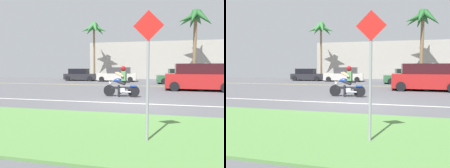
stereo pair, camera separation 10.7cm
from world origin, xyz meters
The scene contains 13 objects.
ground centered at (0.00, 3.00, -0.02)m, with size 56.00×30.00×0.04m, color #545459.
grass_median centered at (0.00, -4.10, 0.03)m, with size 56.00×3.80×0.06m, color #548442.
lane_line_near centered at (0.00, 0.01, 0.00)m, with size 50.40×0.12×0.01m, color silver.
lane_line_far centered at (0.00, 8.57, 0.00)m, with size 50.40×0.12×0.01m, color yellow.
motorcyclist centered at (-0.71, 1.95, 0.71)m, with size 2.01×0.66×1.68m.
suv_nearby centered at (3.95, 6.13, 0.90)m, with size 4.58×2.29×1.86m.
parked_car_0 centered at (-7.80, 13.92, 0.67)m, with size 3.81×2.18×1.42m.
parked_car_1 centered at (-3.20, 13.56, 0.74)m, with size 4.46×2.17×1.58m.
parked_car_2 centered at (3.32, 11.67, 0.68)m, with size 4.29×2.25×1.44m.
palm_tree_0 centered at (5.23, 15.85, 6.72)m, with size 4.16×4.07×8.03m.
palm_tree_1 centered at (-6.74, 16.05, 6.15)m, with size 3.48×3.47×7.21m.
street_sign centered at (0.99, -4.67, 1.69)m, with size 0.62×0.06×2.79m.
building_far centered at (1.30, 21.00, 2.52)m, with size 19.16×4.00×5.04m, color #A8A399.
Camera 1 is at (1.19, -8.99, 1.64)m, focal length 32.66 mm.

